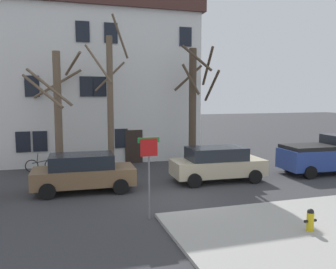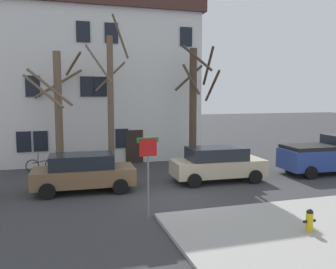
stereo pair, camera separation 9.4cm
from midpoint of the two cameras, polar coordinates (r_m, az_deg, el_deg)
ground_plane at (r=14.84m, az=0.86°, el=-10.40°), size 120.00×120.00×0.00m
building_main at (r=25.69m, az=-11.39°, el=9.29°), size 13.13×7.98×11.15m
tree_bare_near at (r=20.19m, az=-17.56°, el=4.15°), size 3.16×3.20×6.64m
tree_bare_mid at (r=20.16m, az=-9.47°, el=5.63°), size 2.46×2.38×8.53m
tree_bare_far at (r=21.38m, az=4.08°, el=5.28°), size 2.39×2.51×7.12m
car_brown_wagon at (r=16.23m, az=-13.69°, el=-5.92°), size 4.51×2.19×1.68m
car_beige_wagon at (r=17.80m, az=7.83°, el=-4.66°), size 4.65×2.25×1.72m
pickup_truck_blue at (r=21.29m, az=24.33°, el=-3.03°), size 5.26×2.33×2.10m
fire_hydrant at (r=11.96m, az=21.82°, el=-12.63°), size 0.42×0.22×0.70m
street_sign_pole at (r=12.07m, az=-3.32°, el=-4.55°), size 0.76×0.07×2.86m
bicycle_leaning at (r=21.13m, az=-19.90°, el=-4.69°), size 1.75×0.11×1.03m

